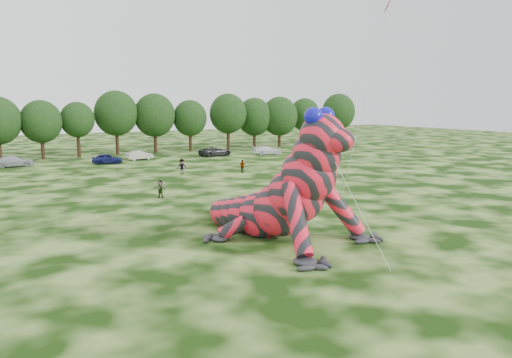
{
  "coord_description": "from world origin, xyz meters",
  "views": [
    {
      "loc": [
        -12.75,
        -24.56,
        8.73
      ],
      "look_at": [
        2.04,
        1.89,
        4.0
      ],
      "focal_mm": 35.0,
      "sensor_mm": 36.0,
      "label": 1
    }
  ],
  "objects_px": {
    "spectator_5": "(160,189)",
    "tree_9": "(78,130)",
    "car_4": "(107,159)",
    "car_3": "(14,161)",
    "spectator_2": "(182,167)",
    "car_7": "(267,150)",
    "tree_10": "(116,123)",
    "spectator_3": "(242,166)",
    "tree_13": "(228,122)",
    "tree_15": "(279,122)",
    "flying_kite": "(385,19)",
    "car_5": "(139,155)",
    "tree_17": "(338,119)",
    "tree_8": "(42,130)",
    "car_6": "(215,151)",
    "inflatable_gecko": "(264,172)",
    "tree_14": "(254,123)",
    "tree_11": "(155,123)",
    "tree_12": "(190,126)",
    "tree_16": "(305,121)"
  },
  "relations": [
    {
      "from": "flying_kite",
      "to": "spectator_5",
      "type": "xyz_separation_m",
      "value": [
        -14.92,
        12.36,
        -14.43
      ]
    },
    {
      "from": "car_5",
      "to": "car_6",
      "type": "distance_m",
      "value": 12.17
    },
    {
      "from": "tree_10",
      "to": "spectator_3",
      "type": "height_order",
      "value": "tree_10"
    },
    {
      "from": "tree_13",
      "to": "tree_17",
      "type": "distance_m",
      "value": 24.82
    },
    {
      "from": "tree_14",
      "to": "car_6",
      "type": "height_order",
      "value": "tree_14"
    },
    {
      "from": "tree_14",
      "to": "tree_11",
      "type": "bearing_deg",
      "value": -178.46
    },
    {
      "from": "tree_16",
      "to": "tree_8",
      "type": "bearing_deg",
      "value": -177.25
    },
    {
      "from": "tree_13",
      "to": "tree_15",
      "type": "height_order",
      "value": "tree_13"
    },
    {
      "from": "spectator_3",
      "to": "spectator_5",
      "type": "xyz_separation_m",
      "value": [
        -14.13,
        -10.78,
        0.02
      ]
    },
    {
      "from": "tree_12",
      "to": "tree_15",
      "type": "relative_size",
      "value": 0.93
    },
    {
      "from": "tree_17",
      "to": "tree_15",
      "type": "bearing_deg",
      "value": 175.3
    },
    {
      "from": "car_7",
      "to": "tree_13",
      "type": "bearing_deg",
      "value": 19.56
    },
    {
      "from": "car_3",
      "to": "car_5",
      "type": "distance_m",
      "value": 17.12
    },
    {
      "from": "spectator_5",
      "to": "tree_9",
      "type": "bearing_deg",
      "value": 146.46
    },
    {
      "from": "flying_kite",
      "to": "tree_12",
      "type": "distance_m",
      "value": 52.52
    },
    {
      "from": "tree_17",
      "to": "car_7",
      "type": "relative_size",
      "value": 2.15
    },
    {
      "from": "tree_9",
      "to": "inflatable_gecko",
      "type": "bearing_deg",
      "value": -87.76
    },
    {
      "from": "flying_kite",
      "to": "car_5",
      "type": "height_order",
      "value": "flying_kite"
    },
    {
      "from": "tree_17",
      "to": "car_6",
      "type": "relative_size",
      "value": 1.91
    },
    {
      "from": "tree_13",
      "to": "tree_14",
      "type": "relative_size",
      "value": 1.08
    },
    {
      "from": "tree_8",
      "to": "tree_9",
      "type": "xyz_separation_m",
      "value": [
        5.28,
        0.36,
        -0.13
      ]
    },
    {
      "from": "tree_17",
      "to": "tree_14",
      "type": "bearing_deg",
      "value": 173.64
    },
    {
      "from": "tree_11",
      "to": "car_5",
      "type": "height_order",
      "value": "tree_11"
    },
    {
      "from": "car_3",
      "to": "car_5",
      "type": "bearing_deg",
      "value": -90.71
    },
    {
      "from": "car_7",
      "to": "tree_10",
      "type": "bearing_deg",
      "value": 70.19
    },
    {
      "from": "tree_8",
      "to": "tree_17",
      "type": "height_order",
      "value": "tree_17"
    },
    {
      "from": "flying_kite",
      "to": "tree_12",
      "type": "xyz_separation_m",
      "value": [
        3.62,
        51.28,
        -10.74
      ]
    },
    {
      "from": "tree_9",
      "to": "spectator_3",
      "type": "xyz_separation_m",
      "value": [
        14.54,
        -27.75,
        -3.56
      ]
    },
    {
      "from": "tree_9",
      "to": "car_6",
      "type": "height_order",
      "value": "tree_9"
    },
    {
      "from": "car_3",
      "to": "spectator_5",
      "type": "relative_size",
      "value": 3.11
    },
    {
      "from": "inflatable_gecko",
      "to": "tree_16",
      "type": "xyz_separation_m",
      "value": [
        42.25,
        56.48,
        0.47
      ]
    },
    {
      "from": "tree_14",
      "to": "spectator_2",
      "type": "relative_size",
      "value": 4.97
    },
    {
      "from": "car_6",
      "to": "spectator_3",
      "type": "distance_m",
      "value": 19.49
    },
    {
      "from": "flying_kite",
      "to": "tree_14",
      "type": "bearing_deg",
      "value": 71.91
    },
    {
      "from": "tree_8",
      "to": "tree_16",
      "type": "xyz_separation_m",
      "value": [
        49.67,
        2.39,
        0.21
      ]
    },
    {
      "from": "car_6",
      "to": "car_7",
      "type": "xyz_separation_m",
      "value": [
        8.48,
        -2.09,
        -0.06
      ]
    },
    {
      "from": "car_7",
      "to": "car_3",
      "type": "bearing_deg",
      "value": 94.83
    },
    {
      "from": "tree_10",
      "to": "car_4",
      "type": "distance_m",
      "value": 13.31
    },
    {
      "from": "inflatable_gecko",
      "to": "spectator_3",
      "type": "distance_m",
      "value": 29.65
    },
    {
      "from": "car_4",
      "to": "tree_9",
      "type": "bearing_deg",
      "value": 21.1
    },
    {
      "from": "car_7",
      "to": "spectator_5",
      "type": "height_order",
      "value": "spectator_5"
    },
    {
      "from": "tree_8",
      "to": "tree_13",
      "type": "xyz_separation_m",
      "value": [
        31.35,
        0.14,
        0.59
      ]
    },
    {
      "from": "car_3",
      "to": "spectator_2",
      "type": "bearing_deg",
      "value": -136.13
    },
    {
      "from": "car_7",
      "to": "tree_11",
      "type": "bearing_deg",
      "value": 61.82
    },
    {
      "from": "tree_14",
      "to": "car_6",
      "type": "xyz_separation_m",
      "value": [
        -12.93,
        -10.27,
        -3.95
      ]
    },
    {
      "from": "inflatable_gecko",
      "to": "tree_11",
      "type": "height_order",
      "value": "tree_11"
    },
    {
      "from": "tree_16",
      "to": "tree_9",
      "type": "bearing_deg",
      "value": -177.39
    },
    {
      "from": "tree_11",
      "to": "car_6",
      "type": "xyz_separation_m",
      "value": [
        6.75,
        -9.74,
        -4.28
      ]
    },
    {
      "from": "car_4",
      "to": "spectator_2",
      "type": "height_order",
      "value": "spectator_2"
    },
    {
      "from": "spectator_2",
      "to": "spectator_3",
      "type": "distance_m",
      "value": 7.45
    }
  ]
}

